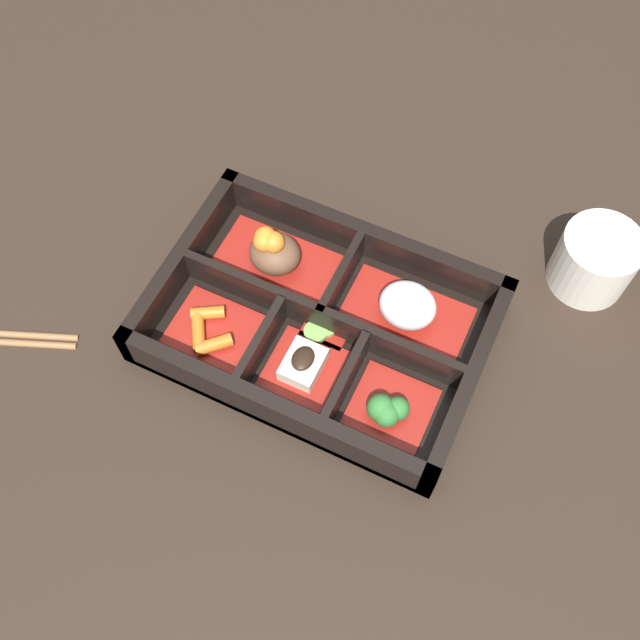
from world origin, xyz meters
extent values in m
plane|color=black|center=(0.00, 0.00, 0.00)|extent=(3.00, 3.00, 0.00)
cube|color=black|center=(0.00, 0.00, 0.01)|extent=(0.32, 0.22, 0.01)
cube|color=black|center=(0.00, -0.10, 0.02)|extent=(0.32, 0.01, 0.05)
cube|color=black|center=(0.00, 0.10, 0.02)|extent=(0.32, 0.01, 0.05)
cube|color=black|center=(-0.15, 0.00, 0.02)|extent=(0.01, 0.22, 0.05)
cube|color=black|center=(0.15, 0.00, 0.02)|extent=(0.01, 0.22, 0.05)
cube|color=black|center=(0.00, 0.00, 0.02)|extent=(0.29, 0.01, 0.05)
cube|color=black|center=(-0.04, -0.05, 0.02)|extent=(0.01, 0.09, 0.05)
cube|color=black|center=(0.05, -0.05, 0.02)|extent=(0.01, 0.09, 0.05)
cube|color=black|center=(0.00, 0.05, 0.02)|extent=(0.01, 0.10, 0.05)
cube|color=maroon|center=(-0.07, 0.04, 0.01)|extent=(0.12, 0.08, 0.01)
ellipsoid|color=brown|center=(-0.07, 0.04, 0.03)|extent=(0.05, 0.05, 0.04)
sphere|color=orange|center=(-0.07, 0.04, 0.05)|extent=(0.02, 0.02, 0.02)
sphere|color=orange|center=(-0.08, 0.04, 0.05)|extent=(0.02, 0.02, 0.02)
sphere|color=orange|center=(-0.08, 0.05, 0.05)|extent=(0.02, 0.02, 0.02)
cube|color=maroon|center=(0.07, 0.04, 0.01)|extent=(0.12, 0.08, 0.01)
ellipsoid|color=silver|center=(0.07, 0.04, 0.04)|extent=(0.06, 0.05, 0.04)
cube|color=maroon|center=(-0.09, -0.05, 0.01)|extent=(0.08, 0.07, 0.01)
cylinder|color=#D1661E|center=(-0.10, -0.06, 0.02)|extent=(0.03, 0.04, 0.01)
cylinder|color=#D1661E|center=(-0.10, -0.04, 0.02)|extent=(0.03, 0.03, 0.01)
cylinder|color=#D1661E|center=(-0.08, -0.07, 0.02)|extent=(0.03, 0.03, 0.01)
cube|color=maroon|center=(0.01, -0.05, 0.01)|extent=(0.07, 0.07, 0.01)
cube|color=beige|center=(0.01, -0.05, 0.02)|extent=(0.03, 0.04, 0.02)
ellipsoid|color=black|center=(0.01, -0.05, 0.04)|extent=(0.02, 0.03, 0.01)
cube|color=maroon|center=(0.10, -0.05, 0.01)|extent=(0.07, 0.07, 0.01)
sphere|color=#2D6B2D|center=(0.10, -0.05, 0.03)|extent=(0.02, 0.02, 0.02)
sphere|color=#2D6B2D|center=(0.09, -0.06, 0.03)|extent=(0.02, 0.02, 0.02)
sphere|color=#2D6B2D|center=(0.09, -0.06, 0.03)|extent=(0.03, 0.03, 0.03)
cube|color=maroon|center=(0.01, 0.00, 0.01)|extent=(0.04, 0.04, 0.01)
cylinder|color=#75A84C|center=(0.01, 0.00, 0.02)|extent=(0.02, 0.02, 0.00)
cylinder|color=#75A84C|center=(0.00, -0.01, 0.02)|extent=(0.02, 0.02, 0.00)
cylinder|color=beige|center=(0.22, 0.17, 0.03)|extent=(0.08, 0.08, 0.07)
cylinder|color=#597A38|center=(0.22, 0.17, 0.06)|extent=(0.06, 0.06, 0.01)
camera|label=1|loc=(0.14, -0.30, 0.65)|focal=42.00mm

